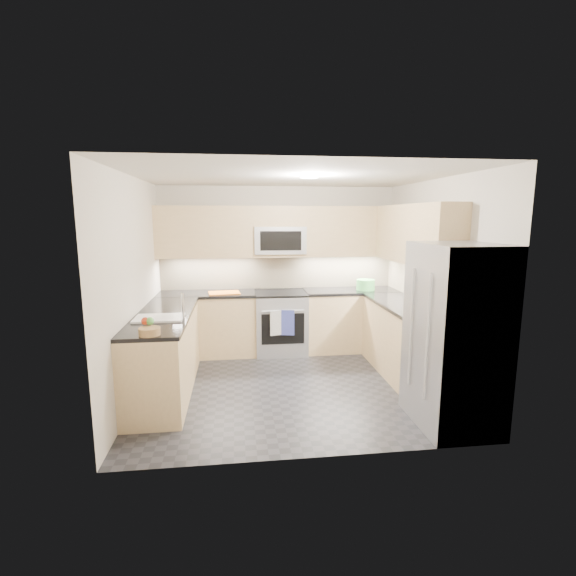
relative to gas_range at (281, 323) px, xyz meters
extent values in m
cube|color=#232328|center=(0.00, -1.28, -0.46)|extent=(3.60, 3.20, 0.00)
cube|color=beige|center=(0.00, -1.28, 2.04)|extent=(3.60, 3.20, 0.02)
cube|color=beige|center=(0.00, 0.32, 0.79)|extent=(3.60, 0.02, 2.50)
cube|color=beige|center=(0.00, -2.88, 0.79)|extent=(3.60, 0.02, 2.50)
cube|color=beige|center=(-1.80, -1.28, 0.79)|extent=(0.02, 3.20, 2.50)
cube|color=beige|center=(1.80, -1.28, 0.79)|extent=(0.02, 3.20, 2.50)
cube|color=#DCBB84|center=(-1.09, 0.02, -0.01)|extent=(1.42, 0.60, 0.90)
cube|color=#DCBB84|center=(1.09, 0.02, -0.01)|extent=(1.42, 0.60, 0.90)
cube|color=#DCBB84|center=(1.50, -1.12, -0.01)|extent=(0.60, 1.70, 0.90)
cube|color=#DCBB84|center=(-1.50, -1.28, -0.01)|extent=(0.60, 2.00, 0.90)
cube|color=black|center=(-1.09, 0.02, 0.47)|extent=(1.42, 0.63, 0.04)
cube|color=black|center=(1.09, 0.02, 0.47)|extent=(1.42, 0.63, 0.04)
cube|color=black|center=(1.50, -1.12, 0.47)|extent=(0.63, 1.70, 0.04)
cube|color=black|center=(-1.50, -1.28, 0.47)|extent=(0.63, 2.00, 0.04)
cube|color=#DCBB84|center=(0.00, 0.15, 1.37)|extent=(3.60, 0.35, 0.75)
cube|color=#DCBB84|center=(1.62, -1.00, 1.37)|extent=(0.35, 1.95, 0.75)
cube|color=tan|center=(0.00, 0.32, 0.74)|extent=(3.60, 0.01, 0.51)
cube|color=tan|center=(1.80, -0.82, 0.74)|extent=(0.01, 2.30, 0.51)
cube|color=#A2A4AA|center=(0.00, 0.00, 0.00)|extent=(0.76, 0.65, 0.91)
cube|color=black|center=(0.00, 0.00, 0.46)|extent=(0.76, 0.65, 0.03)
cube|color=black|center=(0.00, -0.33, -0.01)|extent=(0.62, 0.02, 0.45)
cylinder|color=#B2B5BA|center=(0.00, -0.35, 0.26)|extent=(0.60, 0.02, 0.02)
cube|color=#ADB0B6|center=(0.00, 0.12, 1.24)|extent=(0.76, 0.40, 0.40)
cube|color=black|center=(0.00, -0.08, 1.24)|extent=(0.60, 0.01, 0.28)
cube|color=#97989E|center=(1.45, -2.43, 0.45)|extent=(0.70, 0.90, 1.80)
cylinder|color=#B2B5BA|center=(1.08, -2.61, 0.49)|extent=(0.02, 0.02, 1.20)
cylinder|color=#B2B5BA|center=(1.08, -2.25, 0.49)|extent=(0.02, 0.02, 1.20)
cube|color=white|center=(-1.50, -1.53, 0.42)|extent=(0.52, 0.38, 0.16)
cylinder|color=silver|center=(-1.24, -1.53, 0.62)|extent=(0.03, 0.03, 0.28)
cylinder|color=green|center=(1.31, -0.03, 0.56)|extent=(0.37, 0.37, 0.16)
cube|color=orange|center=(-0.83, -0.05, 0.49)|extent=(0.48, 0.36, 0.01)
cylinder|color=#A67D4D|center=(-1.47, -2.17, 0.52)|extent=(0.24, 0.24, 0.07)
sphere|color=#AF2D14|center=(-1.53, -2.07, 0.60)|extent=(0.08, 0.08, 0.08)
sphere|color=#5BB34C|center=(-1.48, -2.08, 0.60)|extent=(0.08, 0.08, 0.08)
cube|color=silver|center=(-0.10, -0.37, 0.10)|extent=(0.19, 0.06, 0.36)
cube|color=#333C8E|center=(0.06, -0.37, 0.10)|extent=(0.19, 0.05, 0.37)
camera|label=1|loc=(-0.64, -6.11, 1.59)|focal=26.00mm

